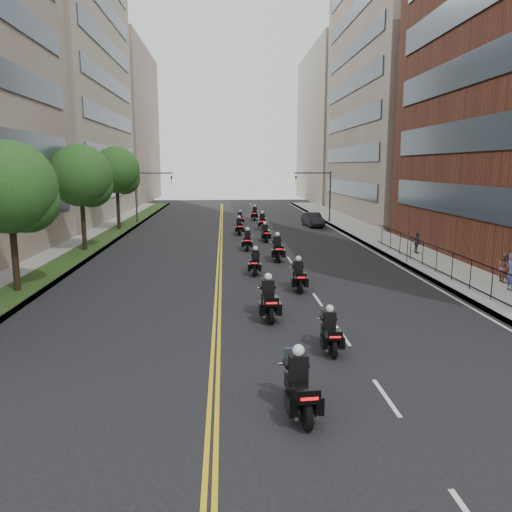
{
  "coord_description": "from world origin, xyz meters",
  "views": [
    {
      "loc": [
        -1.11,
        -12.31,
        6.16
      ],
      "look_at": [
        0.54,
        13.41,
        1.49
      ],
      "focal_mm": 35.0,
      "sensor_mm": 36.0,
      "label": 1
    }
  ],
  "objects_px": {
    "motorcycle_3": "(299,277)",
    "motorcycle_11": "(255,214)",
    "motorcycle_1": "(330,333)",
    "motorcycle_10": "(240,219)",
    "motorcycle_8": "(239,227)",
    "pedestrian_a": "(512,272)",
    "motorcycle_9": "(262,222)",
    "motorcycle_0": "(299,388)",
    "pedestrian_b": "(504,268)",
    "motorcycle_4": "(255,263)",
    "motorcycle_5": "(277,250)",
    "pedestrian_c": "(417,243)",
    "parked_sedan": "(313,220)",
    "motorcycle_2": "(269,301)",
    "motorcycle_7": "(265,234)",
    "motorcycle_6": "(247,241)"
  },
  "relations": [
    {
      "from": "motorcycle_1",
      "to": "motorcycle_0",
      "type": "bearing_deg",
      "value": -110.31
    },
    {
      "from": "motorcycle_3",
      "to": "motorcycle_8",
      "type": "distance_m",
      "value": 20.84
    },
    {
      "from": "motorcycle_11",
      "to": "pedestrian_a",
      "type": "relative_size",
      "value": 1.31
    },
    {
      "from": "pedestrian_a",
      "to": "pedestrian_b",
      "type": "height_order",
      "value": "pedestrian_a"
    },
    {
      "from": "motorcycle_4",
      "to": "motorcycle_9",
      "type": "xyz_separation_m",
      "value": [
        1.96,
        20.4,
        0.09
      ]
    },
    {
      "from": "motorcycle_3",
      "to": "pedestrian_c",
      "type": "relative_size",
      "value": 1.61
    },
    {
      "from": "motorcycle_4",
      "to": "motorcycle_10",
      "type": "distance_m",
      "value": 24.54
    },
    {
      "from": "motorcycle_8",
      "to": "pedestrian_b",
      "type": "height_order",
      "value": "motorcycle_8"
    },
    {
      "from": "pedestrian_c",
      "to": "motorcycle_2",
      "type": "bearing_deg",
      "value": 129.84
    },
    {
      "from": "motorcycle_5",
      "to": "pedestrian_a",
      "type": "relative_size",
      "value": 1.37
    },
    {
      "from": "motorcycle_6",
      "to": "parked_sedan",
      "type": "height_order",
      "value": "motorcycle_6"
    },
    {
      "from": "motorcycle_1",
      "to": "motorcycle_10",
      "type": "distance_m",
      "value": 36.86
    },
    {
      "from": "motorcycle_2",
      "to": "motorcycle_3",
      "type": "xyz_separation_m",
      "value": [
        1.92,
        4.6,
        -0.05
      ]
    },
    {
      "from": "motorcycle_7",
      "to": "motorcycle_0",
      "type": "bearing_deg",
      "value": -98.05
    },
    {
      "from": "motorcycle_4",
      "to": "pedestrian_b",
      "type": "bearing_deg",
      "value": -7.9
    },
    {
      "from": "motorcycle_4",
      "to": "motorcycle_9",
      "type": "distance_m",
      "value": 20.49
    },
    {
      "from": "motorcycle_7",
      "to": "motorcycle_8",
      "type": "relative_size",
      "value": 0.94
    },
    {
      "from": "motorcycle_1",
      "to": "pedestrian_a",
      "type": "height_order",
      "value": "pedestrian_a"
    },
    {
      "from": "motorcycle_4",
      "to": "motorcycle_5",
      "type": "height_order",
      "value": "motorcycle_5"
    },
    {
      "from": "pedestrian_a",
      "to": "motorcycle_11",
      "type": "bearing_deg",
      "value": 14.85
    },
    {
      "from": "motorcycle_11",
      "to": "parked_sedan",
      "type": "relative_size",
      "value": 0.57
    },
    {
      "from": "motorcycle_4",
      "to": "pedestrian_c",
      "type": "height_order",
      "value": "motorcycle_4"
    },
    {
      "from": "pedestrian_c",
      "to": "motorcycle_6",
      "type": "bearing_deg",
      "value": 65.08
    },
    {
      "from": "motorcycle_1",
      "to": "pedestrian_b",
      "type": "bearing_deg",
      "value": 39.63
    },
    {
      "from": "motorcycle_4",
      "to": "pedestrian_a",
      "type": "relative_size",
      "value": 1.18
    },
    {
      "from": "motorcycle_11",
      "to": "pedestrian_b",
      "type": "distance_m",
      "value": 34.09
    },
    {
      "from": "motorcycle_11",
      "to": "motorcycle_1",
      "type": "bearing_deg",
      "value": -85.55
    },
    {
      "from": "motorcycle_3",
      "to": "motorcycle_11",
      "type": "relative_size",
      "value": 0.96
    },
    {
      "from": "motorcycle_3",
      "to": "pedestrian_c",
      "type": "height_order",
      "value": "motorcycle_3"
    },
    {
      "from": "motorcycle_4",
      "to": "parked_sedan",
      "type": "height_order",
      "value": "motorcycle_4"
    },
    {
      "from": "motorcycle_6",
      "to": "parked_sedan",
      "type": "xyz_separation_m",
      "value": [
        7.41,
        14.17,
        0.04
      ]
    },
    {
      "from": "motorcycle_3",
      "to": "pedestrian_b",
      "type": "distance_m",
      "value": 10.94
    },
    {
      "from": "motorcycle_2",
      "to": "motorcycle_3",
      "type": "bearing_deg",
      "value": 65.83
    },
    {
      "from": "motorcycle_6",
      "to": "motorcycle_3",
      "type": "bearing_deg",
      "value": -75.76
    },
    {
      "from": "motorcycle_4",
      "to": "motorcycle_6",
      "type": "bearing_deg",
      "value": 97.53
    },
    {
      "from": "motorcycle_9",
      "to": "pedestrian_c",
      "type": "relative_size",
      "value": 1.71
    },
    {
      "from": "motorcycle_0",
      "to": "motorcycle_11",
      "type": "bearing_deg",
      "value": 82.88
    },
    {
      "from": "motorcycle_1",
      "to": "pedestrian_a",
      "type": "xyz_separation_m",
      "value": [
        10.41,
        6.97,
        0.46
      ]
    },
    {
      "from": "motorcycle_9",
      "to": "pedestrian_a",
      "type": "height_order",
      "value": "pedestrian_a"
    },
    {
      "from": "motorcycle_7",
      "to": "motorcycle_11",
      "type": "xyz_separation_m",
      "value": [
        0.13,
        16.27,
        0.07
      ]
    },
    {
      "from": "motorcycle_4",
      "to": "pedestrian_b",
      "type": "relative_size",
      "value": 1.45
    },
    {
      "from": "motorcycle_11",
      "to": "pedestrian_c",
      "type": "relative_size",
      "value": 1.68
    },
    {
      "from": "motorcycle_1",
      "to": "pedestrian_b",
      "type": "xyz_separation_m",
      "value": [
        11.1,
        8.82,
        0.29
      ]
    },
    {
      "from": "motorcycle_9",
      "to": "pedestrian_b",
      "type": "relative_size",
      "value": 1.64
    },
    {
      "from": "motorcycle_2",
      "to": "motorcycle_7",
      "type": "bearing_deg",
      "value": 84.13
    },
    {
      "from": "motorcycle_1",
      "to": "motorcycle_10",
      "type": "relative_size",
      "value": 1.01
    },
    {
      "from": "motorcycle_8",
      "to": "motorcycle_9",
      "type": "distance_m",
      "value": 4.33
    },
    {
      "from": "motorcycle_3",
      "to": "pedestrian_a",
      "type": "bearing_deg",
      "value": -6.5
    },
    {
      "from": "motorcycle_8",
      "to": "motorcycle_1",
      "type": "bearing_deg",
      "value": -87.92
    },
    {
      "from": "motorcycle_9",
      "to": "motorcycle_0",
      "type": "bearing_deg",
      "value": -90.25
    }
  ]
}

